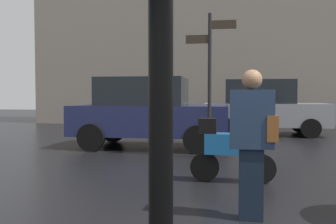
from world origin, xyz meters
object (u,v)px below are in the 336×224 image
at_px(pedestrian_with_bag, 253,135).
at_px(parked_car_left, 148,112).
at_px(parked_scooter, 230,147).
at_px(street_signpost, 210,71).
at_px(parked_car_right, 263,107).

relative_size(pedestrian_with_bag, parked_car_left, 0.41).
height_order(parked_scooter, street_signpost, street_signpost).
relative_size(parked_car_left, street_signpost, 1.28).
height_order(pedestrian_with_bag, street_signpost, street_signpost).
xyz_separation_m(parked_scooter, street_signpost, (-0.42, 2.18, 1.34)).
bearing_deg(parked_car_left, street_signpost, -31.40).
bearing_deg(parked_car_right, street_signpost, 84.64).
xyz_separation_m(pedestrian_with_bag, parked_car_right, (0.95, 9.05, 0.02)).
bearing_deg(parked_scooter, street_signpost, 116.71).
bearing_deg(pedestrian_with_bag, parked_car_right, -128.19).
relative_size(pedestrian_with_bag, street_signpost, 0.53).
bearing_deg(pedestrian_with_bag, street_signpost, -112.80).
height_order(pedestrian_with_bag, parked_scooter, pedestrian_with_bag).
distance_m(parked_car_left, parked_car_right, 4.94).
bearing_deg(street_signpost, parked_car_right, 72.63).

